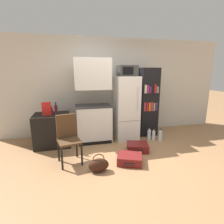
{
  "coord_description": "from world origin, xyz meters",
  "views": [
    {
      "loc": [
        -1.04,
        -2.88,
        1.73
      ],
      "look_at": [
        -0.15,
        0.85,
        0.84
      ],
      "focal_mm": 28.0,
      "sensor_mm": 36.0,
      "label": 1
    }
  ],
  "objects_px": {
    "chair": "(68,135)",
    "suitcase_small_flat": "(137,147)",
    "bottle_clear_short": "(47,109)",
    "water_bottle_middle": "(149,135)",
    "side_table": "(53,130)",
    "water_bottle_back": "(154,135)",
    "bottle_ketchup_red": "(51,110)",
    "microwave": "(127,71)",
    "handbag": "(99,165)",
    "cereal_box": "(47,109)",
    "kitchen_hutch": "(93,104)",
    "bottle_wine_dark": "(56,111)",
    "water_bottle_front": "(160,136)",
    "bookshelf": "(148,102)",
    "suitcase_large_flat": "(130,159)",
    "refrigerator": "(126,108)"
  },
  "relations": [
    {
      "from": "side_table",
      "to": "cereal_box",
      "type": "xyz_separation_m",
      "value": [
        -0.08,
        -0.09,
        0.53
      ]
    },
    {
      "from": "refrigerator",
      "to": "bottle_clear_short",
      "type": "relative_size",
      "value": 7.8
    },
    {
      "from": "suitcase_large_flat",
      "to": "handbag",
      "type": "relative_size",
      "value": 1.59
    },
    {
      "from": "chair",
      "to": "suitcase_small_flat",
      "type": "distance_m",
      "value": 1.57
    },
    {
      "from": "bottle_wine_dark",
      "to": "water_bottle_front",
      "type": "height_order",
      "value": "bottle_wine_dark"
    },
    {
      "from": "side_table",
      "to": "water_bottle_front",
      "type": "bearing_deg",
      "value": -7.2
    },
    {
      "from": "bottle_ketchup_red",
      "to": "water_bottle_back",
      "type": "distance_m",
      "value": 2.64
    },
    {
      "from": "microwave",
      "to": "water_bottle_back",
      "type": "distance_m",
      "value": 1.78
    },
    {
      "from": "bookshelf",
      "to": "bottle_clear_short",
      "type": "distance_m",
      "value": 2.63
    },
    {
      "from": "refrigerator",
      "to": "microwave",
      "type": "height_order",
      "value": "microwave"
    },
    {
      "from": "side_table",
      "to": "suitcase_large_flat",
      "type": "bearing_deg",
      "value": -39.4
    },
    {
      "from": "bookshelf",
      "to": "suitcase_large_flat",
      "type": "distance_m",
      "value": 1.9
    },
    {
      "from": "cereal_box",
      "to": "water_bottle_middle",
      "type": "bearing_deg",
      "value": -3.38
    },
    {
      "from": "bottle_clear_short",
      "to": "chair",
      "type": "xyz_separation_m",
      "value": [
        0.49,
        -1.14,
        -0.31
      ]
    },
    {
      "from": "kitchen_hutch",
      "to": "bottle_ketchup_red",
      "type": "relative_size",
      "value": 11.98
    },
    {
      "from": "kitchen_hutch",
      "to": "cereal_box",
      "type": "distance_m",
      "value": 1.08
    },
    {
      "from": "microwave",
      "to": "water_bottle_front",
      "type": "xyz_separation_m",
      "value": [
        0.82,
        -0.36,
        -1.62
      ]
    },
    {
      "from": "chair",
      "to": "water_bottle_back",
      "type": "bearing_deg",
      "value": 3.38
    },
    {
      "from": "bookshelf",
      "to": "water_bottle_back",
      "type": "xyz_separation_m",
      "value": [
        -0.01,
        -0.42,
        -0.79
      ]
    },
    {
      "from": "suitcase_small_flat",
      "to": "bookshelf",
      "type": "bearing_deg",
      "value": 69.73
    },
    {
      "from": "bottle_clear_short",
      "to": "chair",
      "type": "height_order",
      "value": "bottle_clear_short"
    },
    {
      "from": "microwave",
      "to": "water_bottle_back",
      "type": "xyz_separation_m",
      "value": [
        0.66,
        -0.3,
        -1.62
      ]
    },
    {
      "from": "kitchen_hutch",
      "to": "water_bottle_back",
      "type": "xyz_separation_m",
      "value": [
        1.51,
        -0.31,
        -0.82
      ]
    },
    {
      "from": "side_table",
      "to": "water_bottle_front",
      "type": "height_order",
      "value": "side_table"
    },
    {
      "from": "suitcase_small_flat",
      "to": "refrigerator",
      "type": "bearing_deg",
      "value": 106.54
    },
    {
      "from": "bookshelf",
      "to": "chair",
      "type": "bearing_deg",
      "value": -154.0
    },
    {
      "from": "handbag",
      "to": "water_bottle_back",
      "type": "height_order",
      "value": "handbag"
    },
    {
      "from": "bottle_ketchup_red",
      "to": "bottle_clear_short",
      "type": "bearing_deg",
      "value": 136.72
    },
    {
      "from": "refrigerator",
      "to": "water_bottle_front",
      "type": "height_order",
      "value": "refrigerator"
    },
    {
      "from": "refrigerator",
      "to": "suitcase_large_flat",
      "type": "bearing_deg",
      "value": -104.35
    },
    {
      "from": "chair",
      "to": "water_bottle_front",
      "type": "bearing_deg",
      "value": 0.76
    },
    {
      "from": "handbag",
      "to": "water_bottle_front",
      "type": "relative_size",
      "value": 1.16
    },
    {
      "from": "kitchen_hutch",
      "to": "refrigerator",
      "type": "height_order",
      "value": "kitchen_hutch"
    },
    {
      "from": "microwave",
      "to": "handbag",
      "type": "xyz_separation_m",
      "value": [
        -0.96,
        -1.42,
        -1.63
      ]
    },
    {
      "from": "water_bottle_front",
      "to": "chair",
      "type": "bearing_deg",
      "value": -166.4
    },
    {
      "from": "suitcase_small_flat",
      "to": "microwave",
      "type": "bearing_deg",
      "value": 106.57
    },
    {
      "from": "bookshelf",
      "to": "kitchen_hutch",
      "type": "bearing_deg",
      "value": -175.92
    },
    {
      "from": "refrigerator",
      "to": "water_bottle_front",
      "type": "xyz_separation_m",
      "value": [
        0.81,
        -0.37,
        -0.68
      ]
    },
    {
      "from": "bottle_wine_dark",
      "to": "suitcase_small_flat",
      "type": "distance_m",
      "value": 1.98
    },
    {
      "from": "chair",
      "to": "suitcase_large_flat",
      "type": "bearing_deg",
      "value": -30.1
    },
    {
      "from": "refrigerator",
      "to": "handbag",
      "type": "distance_m",
      "value": 1.85
    },
    {
      "from": "chair",
      "to": "water_bottle_back",
      "type": "relative_size",
      "value": 3.07
    },
    {
      "from": "water_bottle_middle",
      "to": "side_table",
      "type": "bearing_deg",
      "value": 174.37
    },
    {
      "from": "kitchen_hutch",
      "to": "bottle_ketchup_red",
      "type": "distance_m",
      "value": 1.01
    },
    {
      "from": "bottle_clear_short",
      "to": "water_bottle_middle",
      "type": "xyz_separation_m",
      "value": [
        2.51,
        -0.49,
        -0.71
      ]
    },
    {
      "from": "microwave",
      "to": "bottle_clear_short",
      "type": "height_order",
      "value": "microwave"
    },
    {
      "from": "side_table",
      "to": "bookshelf",
      "type": "bearing_deg",
      "value": 3.5
    },
    {
      "from": "water_bottle_middle",
      "to": "suitcase_small_flat",
      "type": "bearing_deg",
      "value": -134.97
    },
    {
      "from": "side_table",
      "to": "cereal_box",
      "type": "relative_size",
      "value": 2.72
    },
    {
      "from": "bottle_clear_short",
      "to": "bottle_ketchup_red",
      "type": "bearing_deg",
      "value": -43.28
    }
  ]
}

